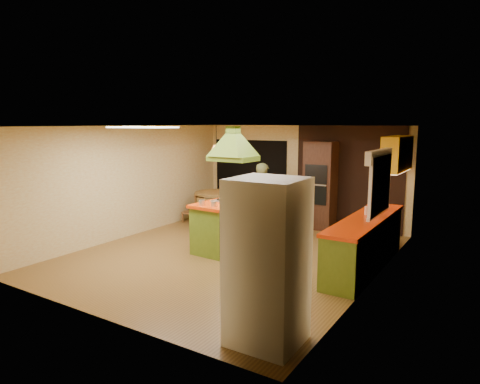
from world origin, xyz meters
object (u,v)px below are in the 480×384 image
Objects in this scene: refrigerator at (267,262)px; canister_large at (375,204)px; man at (263,198)px; wall_oven at (320,185)px; dining_table at (217,202)px; kitchen_island at (233,223)px.

refrigerator reaches higher than canister_large.
man is 5.13m from refrigerator.
wall_oven reaches higher than man.
canister_large is at bearing -7.89° from dining_table.
wall_oven is at bearing 23.45° from dining_table.
kitchen_island is 2.85m from canister_large.
refrigerator is at bearing -49.17° from dining_table.
man is at bearing 95.20° from kitchen_island.
wall_oven is (0.92, 2.46, 0.56)m from kitchen_island.
refrigerator reaches higher than dining_table.
wall_oven is 1.90× the size of dining_table.
man is at bearing 118.85° from refrigerator.
refrigerator is at bearing -92.54° from canister_large.
refrigerator is (2.49, -3.11, 0.47)m from kitchen_island.
refrigerator is 6.02m from dining_table.
man is 1.41m from dining_table.
dining_table is at bearing 138.10° from kitchen_island.
wall_oven reaches higher than canister_large.
wall_oven is at bearing 137.62° from canister_large.
dining_table is at bearing 130.00° from refrigerator.
refrigerator is at bearing -74.72° from wall_oven.
canister_large is at bearing -42.83° from wall_oven.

